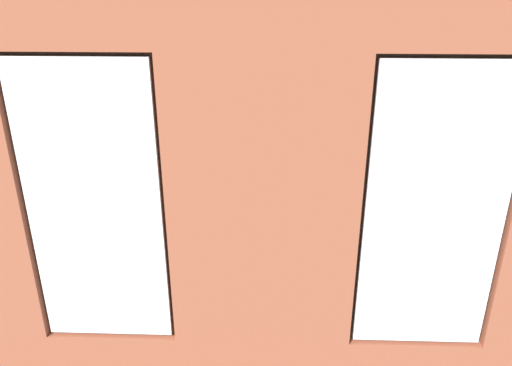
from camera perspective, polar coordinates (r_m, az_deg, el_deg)
ground_plane at (r=6.48m, az=1.23°, el=-7.38°), size 6.26×5.88×0.10m
brick_wall_with_windows at (r=3.37m, az=0.76°, el=-3.29°), size 5.66×0.30×3.51m
white_wall_right at (r=6.26m, az=-25.22°, el=7.24°), size 0.10×4.88×3.51m
couch_by_window at (r=4.71m, az=-4.52°, el=-15.13°), size 1.91×0.87×0.80m
couch_left at (r=6.24m, az=21.26°, el=-6.39°), size 0.99×1.80×0.80m
coffee_table at (r=6.64m, az=-2.23°, el=-2.58°), size 1.23×0.77×0.41m
cup_ceramic at (r=6.60m, az=-2.25°, el=-1.83°), size 0.07×0.07×0.09m
candle_jar at (r=6.70m, az=0.71°, el=-1.30°), size 0.08×0.08×0.11m
table_plant_small at (r=6.66m, az=-3.52°, el=-0.67°), size 0.18×0.18×0.27m
remote_black at (r=6.55m, az=-5.53°, el=-2.45°), size 0.10×0.18×0.02m
remote_silver at (r=6.50m, az=-1.51°, el=-2.52°), size 0.10×0.18×0.02m
media_console at (r=7.12m, az=-19.11°, el=-3.03°), size 1.29×0.42×0.51m
tv_flatscreen at (r=6.89m, az=-19.76°, el=1.58°), size 1.09×0.20×0.72m
papasan_chair at (r=7.64m, az=-5.98°, el=1.58°), size 1.13×1.13×0.71m
potted_plant_mid_room_small at (r=6.86m, az=10.94°, el=-1.83°), size 0.37×0.37×0.60m
potted_plant_foreground_right at (r=8.22m, az=-13.95°, el=3.90°), size 0.82×0.74×1.20m
potted_plant_between_couches at (r=4.73m, az=13.22°, el=-13.38°), size 0.74×0.77×1.12m
potted_plant_by_left_couch at (r=7.25m, az=15.18°, el=-0.94°), size 0.30×0.30×0.55m
potted_plant_beside_window_right at (r=4.80m, az=-23.39°, el=-10.55°), size 0.90×0.94×1.46m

